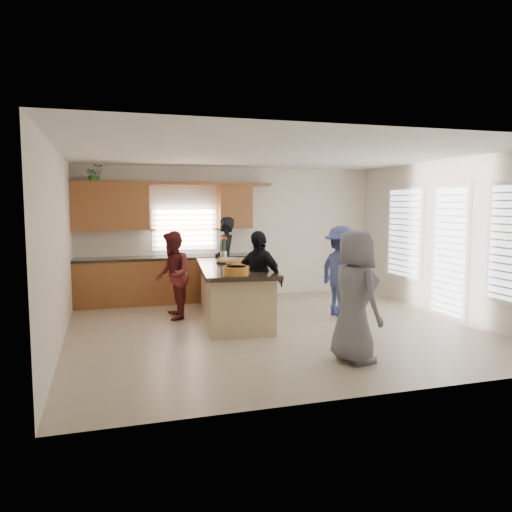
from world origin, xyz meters
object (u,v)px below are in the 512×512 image
object	(u,v)px
woman_left_back	(225,260)
woman_right_front	(355,297)
woman_left_mid	(173,275)
salad_bowl	(236,270)
island	(234,294)
woman_right_back	(341,271)
woman_left_front	(258,280)

from	to	relation	value
woman_left_back	woman_right_front	world-z (taller)	woman_left_back
woman_left_mid	woman_right_front	bearing A→B (deg)	35.73
woman_left_mid	woman_left_back	bearing A→B (deg)	137.30
salad_bowl	woman_right_front	bearing A→B (deg)	-54.80
island	woman_right_back	bearing A→B (deg)	-0.88
island	woman_right_front	distance (m)	2.87
island	woman_right_front	xyz separation A→B (m)	(0.89, -2.70, 0.39)
woman_left_mid	woman_right_front	size ratio (longest dim) A/B	0.92
island	woman_right_back	world-z (taller)	woman_right_back
woman_right_front	salad_bowl	bearing A→B (deg)	26.49
island	woman_left_mid	world-z (taller)	woman_left_mid
woman_left_back	woman_left_mid	size ratio (longest dim) A/B	1.13
woman_right_front	woman_left_front	bearing A→B (deg)	10.54
woman_left_front	salad_bowl	bearing A→B (deg)	-88.37
woman_left_back	woman_right_front	xyz separation A→B (m)	(0.69, -4.23, -0.03)
island	woman_left_back	distance (m)	1.60
woman_left_back	woman_left_mid	world-z (taller)	woman_left_back
woman_right_back	woman_left_back	bearing A→B (deg)	33.22
woman_left_back	woman_left_front	distance (m)	2.27
salad_bowl	woman_left_back	world-z (taller)	woman_left_back
woman_left_mid	woman_left_front	world-z (taller)	woman_left_front
island	salad_bowl	xyz separation A→B (m)	(-0.24, -1.08, 0.57)
island	woman_left_back	world-z (taller)	woman_left_back
woman_left_mid	woman_left_front	distance (m)	1.66
island	woman_left_back	bearing A→B (deg)	89.41
salad_bowl	woman_right_back	size ratio (longest dim) A/B	0.24
salad_bowl	woman_left_mid	bearing A→B (deg)	117.66
woman_left_mid	island	bearing A→B (deg)	73.35
woman_right_front	woman_right_back	bearing A→B (deg)	-31.47
woman_left_mid	salad_bowl	bearing A→B (deg)	31.62
salad_bowl	woman_right_front	size ratio (longest dim) A/B	0.23
woman_left_front	woman_right_front	size ratio (longest dim) A/B	0.94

